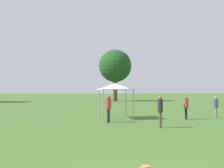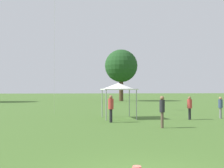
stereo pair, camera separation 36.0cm
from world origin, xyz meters
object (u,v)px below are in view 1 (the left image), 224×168
(canopy_tent, at_px, (115,87))
(distant_tree_0, at_px, (115,66))
(person_standing_3, at_px, (216,105))
(person_standing_2, at_px, (186,106))
(person_standing_4, at_px, (160,108))
(person_standing_1, at_px, (108,106))

(canopy_tent, relative_size, distant_tree_0, 0.27)
(person_standing_3, bearing_deg, person_standing_2, 170.18)
(canopy_tent, distance_m, distant_tree_0, 31.39)
(person_standing_2, relative_size, canopy_tent, 0.63)
(person_standing_3, distance_m, person_standing_4, 7.38)
(person_standing_3, xyz_separation_m, person_standing_4, (-5.94, -4.37, 0.13))
(person_standing_3, height_order, person_standing_4, person_standing_4)
(person_standing_1, height_order, person_standing_4, person_standing_4)
(person_standing_4, bearing_deg, person_standing_1, -164.23)
(person_standing_4, xyz_separation_m, canopy_tent, (-1.82, 5.26, 1.30))
(person_standing_1, xyz_separation_m, person_standing_3, (8.60, 1.50, -0.10))
(person_standing_3, bearing_deg, person_standing_1, 169.79)
(person_standing_4, bearing_deg, person_standing_3, 99.28)
(distant_tree_0, bearing_deg, canopy_tent, -98.67)
(person_standing_3, relative_size, person_standing_4, 0.90)
(person_standing_2, xyz_separation_m, person_standing_3, (2.66, 0.48, -0.02))
(canopy_tent, bearing_deg, person_standing_2, -15.06)
(person_standing_2, relative_size, person_standing_4, 0.92)
(person_standing_1, xyz_separation_m, canopy_tent, (0.84, 2.39, 1.34))
(person_standing_1, height_order, person_standing_2, person_standing_1)
(person_standing_2, distance_m, canopy_tent, 5.47)
(person_standing_4, height_order, distant_tree_0, distant_tree_0)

